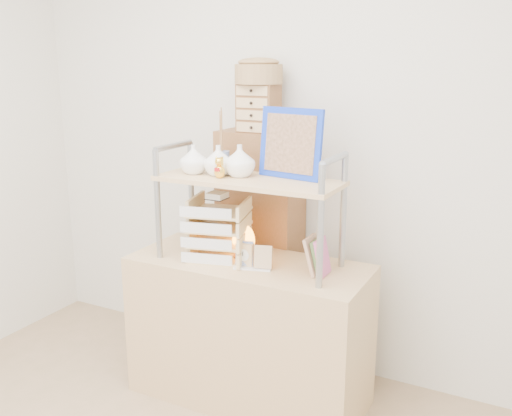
{
  "coord_description": "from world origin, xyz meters",
  "views": [
    {
      "loc": [
        1.26,
        -1.16,
        1.72
      ],
      "look_at": [
        0.04,
        1.2,
        1.03
      ],
      "focal_mm": 40.0,
      "sensor_mm": 36.0,
      "label": 1
    }
  ],
  "objects_px": {
    "cabinet": "(260,251)",
    "salt_lamp": "(244,242)",
    "letter_tray": "(218,232)",
    "desk": "(249,331)"
  },
  "relations": [
    {
      "from": "letter_tray",
      "to": "salt_lamp",
      "type": "xyz_separation_m",
      "value": [
        0.12,
        0.04,
        -0.04
      ]
    },
    {
      "from": "letter_tray",
      "to": "salt_lamp",
      "type": "relative_size",
      "value": 1.88
    },
    {
      "from": "cabinet",
      "to": "salt_lamp",
      "type": "bearing_deg",
      "value": -74.75
    },
    {
      "from": "salt_lamp",
      "to": "cabinet",
      "type": "bearing_deg",
      "value": 103.75
    },
    {
      "from": "desk",
      "to": "letter_tray",
      "type": "relative_size",
      "value": 3.51
    },
    {
      "from": "desk",
      "to": "letter_tray",
      "type": "bearing_deg",
      "value": -170.81
    },
    {
      "from": "desk",
      "to": "cabinet",
      "type": "distance_m",
      "value": 0.49
    },
    {
      "from": "letter_tray",
      "to": "salt_lamp",
      "type": "distance_m",
      "value": 0.14
    },
    {
      "from": "cabinet",
      "to": "salt_lamp",
      "type": "height_order",
      "value": "cabinet"
    },
    {
      "from": "salt_lamp",
      "to": "letter_tray",
      "type": "bearing_deg",
      "value": -159.49
    }
  ]
}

